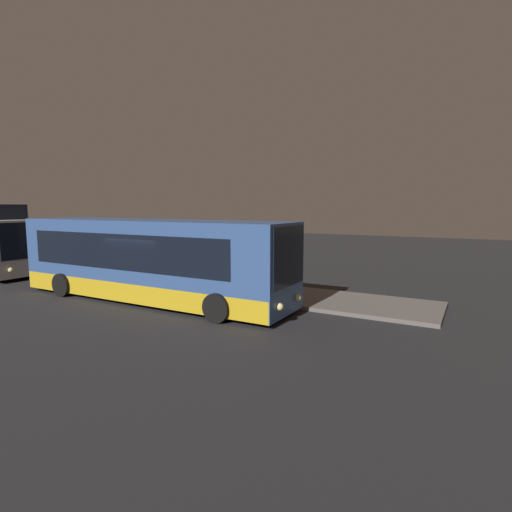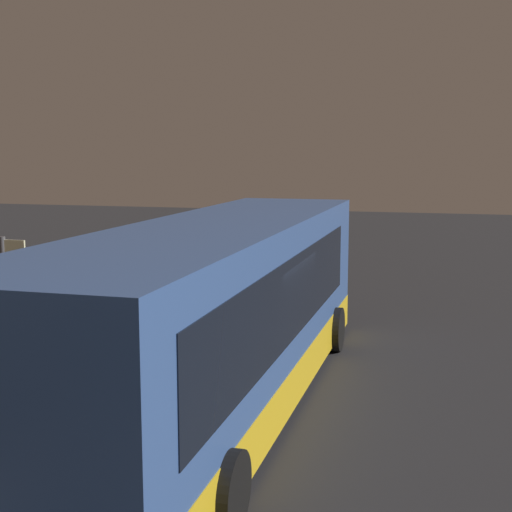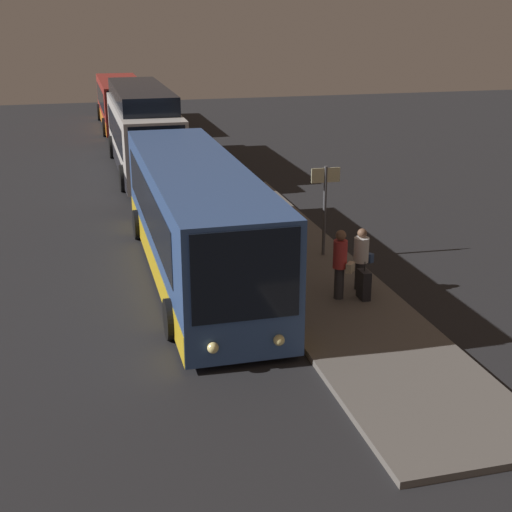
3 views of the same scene
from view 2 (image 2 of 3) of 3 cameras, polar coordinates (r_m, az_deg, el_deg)
name	(u,v)px [view 2 (image 2 of 3)]	position (r m, az deg, el deg)	size (l,w,h in m)	color
ground	(237,405)	(12.35, -1.50, -11.83)	(80.00, 80.00, 0.00)	#232326
platform	(67,385)	(13.57, -14.86, -9.92)	(20.00, 3.25, 0.14)	#605B56
bus_lead	(220,319)	(11.68, -2.91, -5.03)	(11.91, 2.83, 3.14)	#33518C
passenger_boarding	(128,297)	(15.72, -10.19, -3.27)	(0.58, 0.60, 1.80)	#2D2D33
passenger_waiting	(86,305)	(15.67, -13.46, -3.81)	(0.55, 0.65, 1.64)	#2D2D33
suitcase	(108,321)	(16.26, -11.75, -5.14)	(0.45, 0.23, 0.98)	black
sign_post	(5,291)	(13.15, -19.44, -2.66)	(0.10, 0.86, 2.67)	#4C4C51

